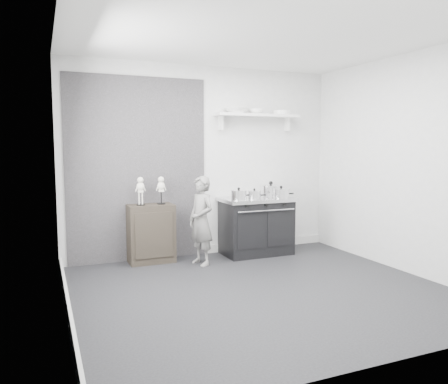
# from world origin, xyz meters

# --- Properties ---
(ground) EXTENTS (4.00, 4.00, 0.00)m
(ground) POSITION_xyz_m (0.00, 0.00, 0.00)
(ground) COLOR black
(ground) RESTS_ON ground
(room_shell) EXTENTS (4.02, 3.62, 2.71)m
(room_shell) POSITION_xyz_m (-0.09, 0.15, 1.64)
(room_shell) COLOR beige
(room_shell) RESTS_ON ground
(wall_shelf) EXTENTS (1.30, 0.26, 0.24)m
(wall_shelf) POSITION_xyz_m (0.80, 1.68, 2.01)
(wall_shelf) COLOR silver
(wall_shelf) RESTS_ON room_shell
(stove) EXTENTS (1.03, 0.64, 0.83)m
(stove) POSITION_xyz_m (0.69, 1.48, 0.42)
(stove) COLOR black
(stove) RESTS_ON ground
(side_cabinet) EXTENTS (0.61, 0.35, 0.79)m
(side_cabinet) POSITION_xyz_m (-0.83, 1.61, 0.39)
(side_cabinet) COLOR black
(side_cabinet) RESTS_ON ground
(child) EXTENTS (0.39, 0.49, 1.18)m
(child) POSITION_xyz_m (-0.24, 1.23, 0.59)
(child) COLOR slate
(child) RESTS_ON ground
(pot_front_left) EXTENTS (0.31, 0.22, 0.17)m
(pot_front_left) POSITION_xyz_m (0.36, 1.36, 0.89)
(pot_front_left) COLOR silver
(pot_front_left) RESTS_ON stove
(pot_back_right) EXTENTS (0.42, 0.34, 0.22)m
(pot_back_right) POSITION_xyz_m (0.99, 1.58, 0.91)
(pot_back_right) COLOR silver
(pot_back_right) RESTS_ON stove
(pot_front_right) EXTENTS (0.32, 0.24, 0.18)m
(pot_front_right) POSITION_xyz_m (0.98, 1.27, 0.90)
(pot_front_right) COLOR silver
(pot_front_right) RESTS_ON stove
(pot_front_center) EXTENTS (0.27, 0.19, 0.16)m
(pot_front_center) POSITION_xyz_m (0.58, 1.33, 0.89)
(pot_front_center) COLOR silver
(pot_front_center) RESTS_ON stove
(skeleton_full) EXTENTS (0.12, 0.08, 0.43)m
(skeleton_full) POSITION_xyz_m (-0.96, 1.61, 1.00)
(skeleton_full) COLOR silver
(skeleton_full) RESTS_ON side_cabinet
(skeleton_torso) EXTENTS (0.12, 0.08, 0.43)m
(skeleton_torso) POSITION_xyz_m (-0.68, 1.61, 1.00)
(skeleton_torso) COLOR silver
(skeleton_torso) RESTS_ON side_cabinet
(bowl_large) EXTENTS (0.32, 0.32, 0.08)m
(bowl_large) POSITION_xyz_m (0.45, 1.67, 2.08)
(bowl_large) COLOR white
(bowl_large) RESTS_ON wall_shelf
(bowl_small) EXTENTS (0.22, 0.22, 0.07)m
(bowl_small) POSITION_xyz_m (0.77, 1.67, 2.07)
(bowl_small) COLOR white
(bowl_small) RESTS_ON wall_shelf
(plate_stack) EXTENTS (0.26, 0.26, 0.06)m
(plate_stack) POSITION_xyz_m (1.21, 1.67, 2.07)
(plate_stack) COLOR white
(plate_stack) RESTS_ON wall_shelf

